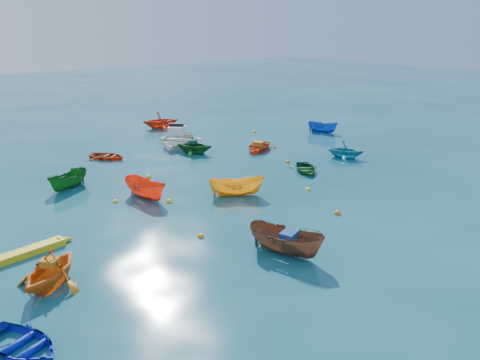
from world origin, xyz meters
TOP-DOWN VIEW (x-y plane):
  - ground at (0.00, 0.00)m, footprint 160.00×160.00m
  - dinghy_blue_sw at (-14.12, -1.95)m, footprint 2.85×3.30m
  - sampan_brown_mid at (-3.89, -2.61)m, footprint 2.22×3.62m
  - dinghy_orange_w at (-12.22, 1.07)m, footprint 3.79×3.73m
  - sampan_yellow_mid at (-1.06, 4.00)m, footprint 3.13×2.67m
  - dinghy_green_e at (5.12, 4.53)m, footprint 3.08×3.26m
  - dinghy_cyan_se at (9.63, 4.97)m, footprint 3.13×3.27m
  - sampan_orange_n at (-5.12, 6.87)m, footprint 1.60×3.30m
  - dinghy_green_n at (2.12, 12.79)m, footprint 3.42×3.54m
  - dinghy_red_ne at (6.33, 10.42)m, footprint 3.79×3.46m
  - sampan_blue_far at (14.67, 11.38)m, footprint 1.88×2.90m
  - dinghy_red_far at (-3.42, 15.51)m, footprint 2.99×3.21m
  - dinghy_orange_far at (4.63, 21.77)m, footprint 3.85×3.59m
  - sampan_green_far at (-7.77, 11.15)m, footprint 3.01×2.18m
  - kayak_yellow at (-12.17, 4.08)m, footprint 3.82×0.98m
  - motorboat_white at (2.48, 15.67)m, footprint 5.95×5.97m
  - tarp_blue_a at (-3.84, -2.76)m, footprint 0.88×0.76m
  - tarp_orange_a at (-12.18, 1.10)m, footprint 0.70×0.73m
  - tarp_green_b at (2.06, 12.88)m, footprint 0.73×0.68m
  - tarp_orange_b at (6.24, 10.37)m, footprint 0.85×0.91m
  - buoy_ye_a at (2.63, 2.04)m, footprint 0.32×0.32m
  - buoy_or_b at (1.11, -1.29)m, footprint 0.34×0.34m
  - buoy_ye_b at (-6.73, 7.34)m, footprint 0.29×0.29m
  - buoy_or_c at (-5.69, 0.92)m, footprint 0.31×0.31m
  - buoy_ye_c at (-4.50, 5.51)m, footprint 0.32×0.32m
  - buoy_or_d at (5.67, 6.67)m, footprint 0.30×0.30m
  - buoy_ye_d at (-3.28, 9.91)m, footprint 0.37×0.37m
  - buoy_or_e at (9.93, 15.04)m, footprint 0.35×0.35m
  - buoy_ye_e at (16.39, 11.48)m, footprint 0.36×0.36m

SIDE VIEW (x-z plane):
  - ground at x=0.00m, z-range 0.00..0.00m
  - dinghy_blue_sw at x=-14.12m, z-range -0.29..0.29m
  - sampan_brown_mid at x=-3.89m, z-range -0.66..0.66m
  - dinghy_orange_w at x=-12.22m, z-range -0.76..0.76m
  - sampan_yellow_mid at x=-1.06m, z-range -0.59..0.59m
  - dinghy_green_e at x=5.12m, z-range -0.28..0.28m
  - dinghy_cyan_se at x=9.63m, z-range -0.67..0.67m
  - sampan_orange_n at x=-5.12m, z-range -0.61..0.61m
  - dinghy_green_n at x=2.12m, z-range -0.72..0.72m
  - dinghy_red_ne at x=6.33m, z-range -0.32..0.32m
  - sampan_blue_far at x=14.67m, z-range -0.53..0.53m
  - dinghy_red_far at x=-3.42m, z-range -0.27..0.27m
  - dinghy_orange_far at x=4.63m, z-range -0.82..0.82m
  - sampan_green_far at x=-7.77m, z-range -0.55..0.55m
  - kayak_yellow at x=-12.17m, z-range -0.19..0.19m
  - motorboat_white at x=2.48m, z-range -0.81..0.81m
  - buoy_ye_a at x=2.63m, z-range -0.16..0.16m
  - buoy_or_b at x=1.11m, z-range -0.17..0.17m
  - buoy_ye_b at x=-6.73m, z-range -0.14..0.14m
  - buoy_or_c at x=-5.69m, z-range -0.16..0.16m
  - buoy_ye_c at x=-4.50m, z-range -0.16..0.16m
  - buoy_or_d at x=5.67m, z-range -0.15..0.15m
  - buoy_ye_d at x=-3.28m, z-range -0.19..0.19m
  - buoy_or_e at x=9.93m, z-range -0.18..0.18m
  - buoy_ye_e at x=16.39m, z-range -0.18..0.18m
  - tarp_orange_b at x=6.24m, z-range 0.32..0.68m
  - tarp_blue_a at x=-3.84m, z-range 0.66..1.02m
  - tarp_green_b at x=2.06m, z-range 0.72..1.00m
  - tarp_orange_a at x=-12.18m, z-range 0.76..1.04m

